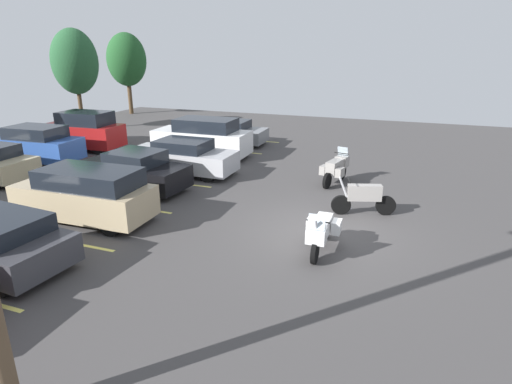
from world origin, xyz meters
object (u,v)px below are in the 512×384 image
(motorcycle_touring, at_px, (321,231))
(car_silver, at_px, (182,157))
(car_black, at_px, (134,171))
(car_grey, at_px, (228,132))
(car_far_red, at_px, (83,131))
(motorcycle_second, at_px, (336,168))
(car_tan, at_px, (86,194))
(motorcycle_third, at_px, (364,197))
(car_white, at_px, (203,138))
(car_far_blue, at_px, (36,145))

(motorcycle_touring, distance_m, car_silver, 9.12)
(motorcycle_touring, bearing_deg, car_black, 70.98)
(car_grey, bearing_deg, car_black, 179.65)
(car_far_red, bearing_deg, motorcycle_touring, -117.45)
(car_silver, distance_m, car_grey, 6.24)
(car_silver, relative_size, car_grey, 1.09)
(motorcycle_second, distance_m, car_silver, 6.66)
(car_tan, bearing_deg, car_silver, -1.17)
(motorcycle_touring, relative_size, car_grey, 0.49)
(car_tan, relative_size, car_black, 0.99)
(motorcycle_third, distance_m, car_grey, 12.08)
(car_tan, bearing_deg, car_white, 2.74)
(car_black, xyz_separation_m, car_silver, (2.66, -0.61, -0.01))
(car_grey, height_order, car_far_red, car_far_red)
(car_tan, relative_size, car_grey, 1.01)
(motorcycle_second, xyz_separation_m, car_far_blue, (-1.67, 14.12, 0.20))
(car_grey, xyz_separation_m, car_far_red, (-4.00, 6.76, 0.33))
(motorcycle_second, xyz_separation_m, motorcycle_third, (-3.12, -1.47, -0.05))
(motorcycle_third, bearing_deg, car_black, 92.84)
(car_tan, xyz_separation_m, car_white, (8.85, 0.42, 0.08))
(car_black, xyz_separation_m, car_white, (5.69, -0.07, 0.22))
(motorcycle_touring, bearing_deg, car_tan, 93.20)
(motorcycle_touring, relative_size, car_far_blue, 0.50)
(car_silver, bearing_deg, car_tan, 178.83)
(car_black, distance_m, car_grey, 8.88)
(car_grey, height_order, car_far_blue, car_far_blue)
(car_white, bearing_deg, car_black, 179.28)
(motorcycle_third, xyz_separation_m, car_black, (-0.43, 8.69, 0.13))
(car_grey, bearing_deg, car_far_red, 120.64)
(motorcycle_touring, xyz_separation_m, car_silver, (5.41, 7.34, 0.11))
(car_grey, distance_m, car_far_blue, 9.87)
(car_grey, xyz_separation_m, car_far_blue, (-7.00, 6.96, 0.19))
(car_silver, xyz_separation_m, car_far_red, (2.21, 7.32, 0.27))
(car_silver, relative_size, car_far_blue, 1.09)
(motorcycle_second, bearing_deg, motorcycle_third, -154.71)
(motorcycle_third, distance_m, car_white, 10.11)
(motorcycle_second, xyz_separation_m, car_tan, (-6.71, 6.72, 0.22))
(motorcycle_second, distance_m, motorcycle_third, 3.45)
(car_white, distance_m, car_far_red, 6.83)
(car_black, height_order, car_far_red, car_far_red)
(car_white, bearing_deg, car_silver, -169.85)
(car_black, bearing_deg, car_far_blue, 74.75)
(car_black, bearing_deg, car_far_red, 53.99)
(motorcycle_third, height_order, car_black, car_black)
(motorcycle_touring, relative_size, car_white, 0.45)
(car_white, relative_size, car_grey, 1.11)
(car_black, xyz_separation_m, car_far_red, (4.87, 6.71, 0.26))
(motorcycle_third, bearing_deg, car_silver, 74.54)
(car_white, xyz_separation_m, car_far_blue, (-3.81, 6.98, -0.10))
(motorcycle_touring, relative_size, car_silver, 0.45)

